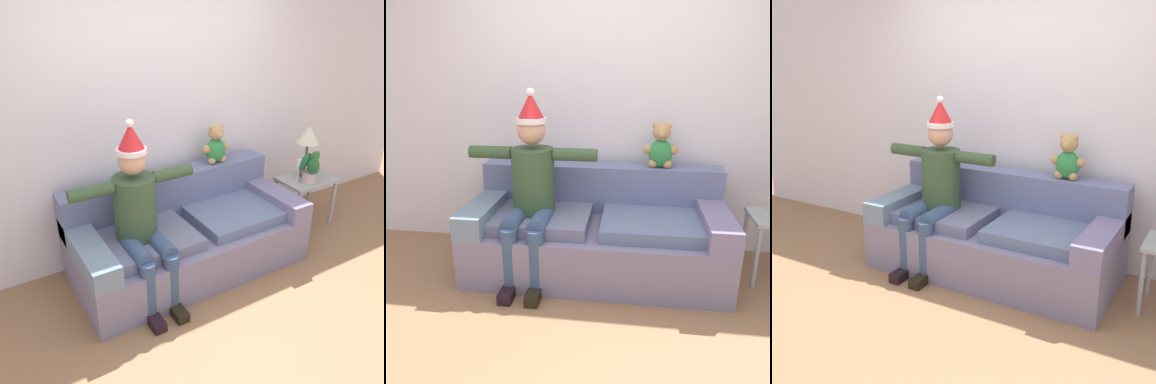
{
  "view_description": "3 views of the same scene",
  "coord_description": "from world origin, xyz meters",
  "views": [
    {
      "loc": [
        -1.61,
        -1.78,
        2.32
      ],
      "look_at": [
        -0.05,
        0.81,
        0.85
      ],
      "focal_mm": 38.59,
      "sensor_mm": 36.0,
      "label": 1
    },
    {
      "loc": [
        0.26,
        -2.0,
        1.67
      ],
      "look_at": [
        -0.13,
        0.78,
        0.75
      ],
      "focal_mm": 36.61,
      "sensor_mm": 36.0,
      "label": 2
    },
    {
      "loc": [
        1.69,
        -2.49,
        1.9
      ],
      "look_at": [
        -0.25,
        0.87,
        0.72
      ],
      "focal_mm": 44.96,
      "sensor_mm": 36.0,
      "label": 3
    }
  ],
  "objects": [
    {
      "name": "teddy_bear",
      "position": [
        0.5,
        1.3,
        1.0
      ],
      "size": [
        0.29,
        0.17,
        0.38
      ],
      "color": "#2E8643",
      "rests_on": "couch"
    },
    {
      "name": "ground_plane",
      "position": [
        0.0,
        0.0,
        0.0
      ],
      "size": [
        10.0,
        10.0,
        0.0
      ],
      "primitive_type": "plane",
      "color": "#8F6746"
    },
    {
      "name": "person_seated",
      "position": [
        -0.51,
        0.84,
        0.75
      ],
      "size": [
        1.02,
        0.77,
        1.5
      ],
      "color": "#344D30",
      "rests_on": "ground_plane"
    },
    {
      "name": "couch",
      "position": [
        0.0,
        1.0,
        0.32
      ],
      "size": [
        2.06,
        0.94,
        0.83
      ],
      "color": "slate",
      "rests_on": "ground_plane"
    },
    {
      "name": "back_wall",
      "position": [
        0.0,
        1.55,
        1.35
      ],
      "size": [
        7.0,
        0.1,
        2.7
      ],
      "primitive_type": "cube",
      "color": "silver",
      "rests_on": "ground_plane"
    }
  ]
}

